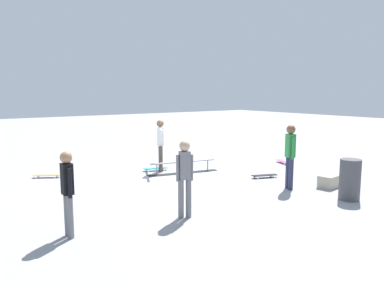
# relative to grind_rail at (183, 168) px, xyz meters

# --- Properties ---
(ground_plane) EXTENTS (60.00, 60.00, 0.00)m
(ground_plane) POSITION_rel_grind_rail_xyz_m (0.28, 0.42, -0.17)
(ground_plane) COLOR #9E9EA3
(grind_rail) EXTENTS (2.36, 0.73, 0.39)m
(grind_rail) POSITION_rel_grind_rail_xyz_m (0.00, 0.00, 0.00)
(grind_rail) COLOR black
(grind_rail) RESTS_ON ground_plane
(skate_ledge) EXTENTS (1.70, 0.62, 0.33)m
(skate_ledge) POSITION_rel_grind_rail_xyz_m (-2.78, 3.73, -0.00)
(skate_ledge) COLOR #B2A893
(skate_ledge) RESTS_ON ground_plane
(skater_main) EXTENTS (0.67, 1.26, 1.69)m
(skater_main) POSITION_rel_grind_rail_xyz_m (0.45, -0.64, 0.82)
(skater_main) COLOR brown
(skater_main) RESTS_ON ground_plane
(skateboard_main) EXTENTS (0.82, 0.42, 0.09)m
(skateboard_main) POSITION_rel_grind_rail_xyz_m (0.55, -0.82, -0.09)
(skateboard_main) COLOR teal
(skateboard_main) RESTS_ON ground_plane
(bystander_grey_shirt) EXTENTS (0.37, 0.25, 1.62)m
(bystander_grey_shirt) POSITION_rel_grind_rail_xyz_m (2.36, 3.58, 0.75)
(bystander_grey_shirt) COLOR slate
(bystander_grey_shirt) RESTS_ON ground_plane
(bystander_black_shirt) EXTENTS (0.21, 0.35, 1.56)m
(bystander_black_shirt) POSITION_rel_grind_rail_xyz_m (4.65, 3.24, 0.71)
(bystander_black_shirt) COLOR slate
(bystander_black_shirt) RESTS_ON ground_plane
(bystander_green_shirt) EXTENTS (0.27, 0.39, 1.73)m
(bystander_green_shirt) POSITION_rel_grind_rail_xyz_m (-1.21, 3.30, 0.81)
(bystander_green_shirt) COLOR #2D3351
(bystander_green_shirt) RESTS_ON ground_plane
(loose_skateboard_natural) EXTENTS (0.79, 0.57, 0.09)m
(loose_skateboard_natural) POSITION_rel_grind_rail_xyz_m (3.75, -1.86, -0.09)
(loose_skateboard_natural) COLOR tan
(loose_skateboard_natural) RESTS_ON ground_plane
(loose_skateboard_pink) EXTENTS (0.46, 0.82, 0.09)m
(loose_skateboard_pink) POSITION_rel_grind_rail_xyz_m (-3.87, 0.79, -0.09)
(loose_skateboard_pink) COLOR #E05993
(loose_skateboard_pink) RESTS_ON ground_plane
(loose_skateboard_black) EXTENTS (0.82, 0.46, 0.09)m
(loose_skateboard_black) POSITION_rel_grind_rail_xyz_m (-1.65, 1.99, -0.09)
(loose_skateboard_black) COLOR black
(loose_skateboard_black) RESTS_ON ground_plane
(trash_bin) EXTENTS (0.49, 0.49, 0.99)m
(trash_bin) POSITION_rel_grind_rail_xyz_m (-1.61, 4.80, 0.33)
(trash_bin) COLOR #47474C
(trash_bin) RESTS_ON ground_plane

